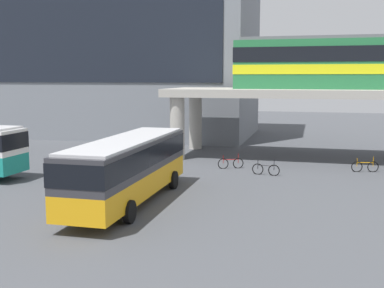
{
  "coord_description": "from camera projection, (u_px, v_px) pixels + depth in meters",
  "views": [
    {
      "loc": [
        9.41,
        -18.28,
        6.17
      ],
      "look_at": [
        2.33,
        9.29,
        2.2
      ],
      "focal_mm": 44.83,
      "sensor_mm": 36.0,
      "label": 1
    }
  ],
  "objects": [
    {
      "name": "bicycle_orange",
      "position": [
        365.0,
        167.0,
        31.44
      ],
      "size": [
        1.76,
        0.45,
        1.04
      ],
      "color": "black",
      "rests_on": "ground_plane"
    },
    {
      "name": "station_building",
      "position": [
        112.0,
        36.0,
        51.89
      ],
      "size": [
        30.19,
        14.61,
        21.12
      ],
      "color": "slate",
      "rests_on": "ground_plane"
    },
    {
      "name": "bicycle_black",
      "position": [
        266.0,
        169.0,
        30.43
      ],
      "size": [
        1.78,
        0.32,
        1.04
      ],
      "color": "black",
      "rests_on": "ground_plane"
    },
    {
      "name": "bicycle_red",
      "position": [
        231.0,
        163.0,
        32.65
      ],
      "size": [
        1.67,
        0.77,
        1.04
      ],
      "color": "black",
      "rests_on": "ground_plane"
    },
    {
      "name": "bus_main",
      "position": [
        129.0,
        163.0,
        23.42
      ],
      "size": [
        2.79,
        11.04,
        3.22
      ],
      "color": "orange",
      "rests_on": "ground_plane"
    },
    {
      "name": "elevated_platform",
      "position": [
        376.0,
        99.0,
        34.89
      ],
      "size": [
        31.04,
        7.26,
        5.31
      ],
      "color": "#ADA89E",
      "rests_on": "ground_plane"
    },
    {
      "name": "ground_plane",
      "position": [
        159.0,
        176.0,
        30.3
      ],
      "size": [
        120.0,
        120.0,
        0.0
      ],
      "primitive_type": "plane",
      "color": "#47494F"
    }
  ]
}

